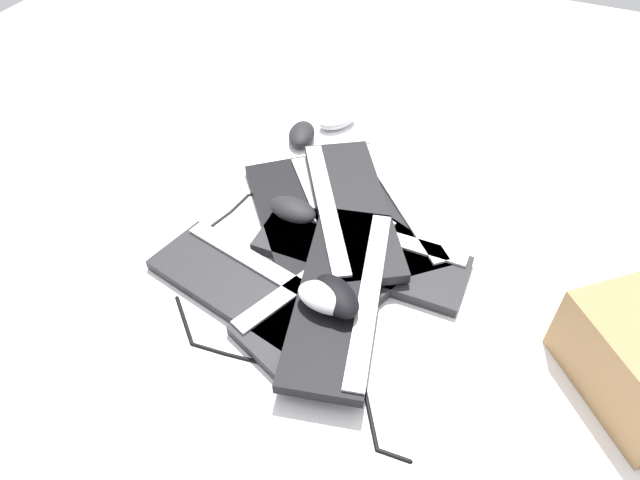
% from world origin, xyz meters
% --- Properties ---
extents(ground_plane, '(3.20, 3.20, 0.00)m').
position_xyz_m(ground_plane, '(0.00, 0.00, 0.00)').
color(ground_plane, white).
extents(keyboard_0, '(0.42, 0.41, 0.03)m').
position_xyz_m(keyboard_0, '(0.22, 0.01, 0.01)').
color(keyboard_0, black).
rests_on(keyboard_0, ground).
extents(keyboard_1, '(0.43, 0.40, 0.03)m').
position_xyz_m(keyboard_1, '(0.10, 0.15, 0.01)').
color(keyboard_1, black).
rests_on(keyboard_1, ground).
extents(keyboard_2, '(0.24, 0.46, 0.03)m').
position_xyz_m(keyboard_2, '(-0.11, 0.15, 0.01)').
color(keyboard_2, '#232326').
rests_on(keyboard_2, ground).
extents(keyboard_3, '(0.46, 0.31, 0.03)m').
position_xyz_m(keyboard_3, '(-0.03, -0.00, 0.01)').
color(keyboard_3, '#232326').
rests_on(keyboard_3, ground).
extents(keyboard_4, '(0.16, 0.44, 0.03)m').
position_xyz_m(keyboard_4, '(0.08, -0.01, 0.01)').
color(keyboard_4, '#232326').
rests_on(keyboard_4, ground).
extents(keyboard_5, '(0.45, 0.36, 0.03)m').
position_xyz_m(keyboard_5, '(0.17, 0.05, 0.04)').
color(keyboard_5, black).
rests_on(keyboard_5, keyboard_0).
extents(keyboard_6, '(0.46, 0.25, 0.03)m').
position_xyz_m(keyboard_6, '(-0.06, -0.02, 0.04)').
color(keyboard_6, black).
rests_on(keyboard_6, keyboard_3).
extents(mouse_0, '(0.08, 0.12, 0.04)m').
position_xyz_m(mouse_0, '(0.10, 0.16, 0.05)').
color(mouse_0, black).
rests_on(mouse_0, keyboard_1).
extents(mouse_1, '(0.13, 0.11, 0.04)m').
position_xyz_m(mouse_1, '(0.50, 0.23, 0.02)').
color(mouse_1, silver).
rests_on(mouse_1, ground).
extents(mouse_2, '(0.12, 0.13, 0.04)m').
position_xyz_m(mouse_2, '(-0.10, -0.03, 0.08)').
color(mouse_2, black).
rests_on(mouse_2, keyboard_6).
extents(mouse_3, '(0.12, 0.09, 0.04)m').
position_xyz_m(mouse_3, '(0.40, 0.28, 0.02)').
color(mouse_3, black).
rests_on(mouse_3, ground).
extents(mouse_4, '(0.07, 0.11, 0.04)m').
position_xyz_m(mouse_4, '(-0.11, -0.01, 0.08)').
color(mouse_4, '#B7B7BC').
rests_on(mouse_4, keyboard_6).
extents(cable_0, '(0.45, 0.40, 0.01)m').
position_xyz_m(cable_0, '(0.08, 0.12, 0.00)').
color(cable_0, black).
rests_on(cable_0, ground).
extents(cable_1, '(0.14, 0.53, 0.01)m').
position_xyz_m(cable_1, '(-0.24, 0.02, 0.00)').
color(cable_1, black).
rests_on(cable_1, ground).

